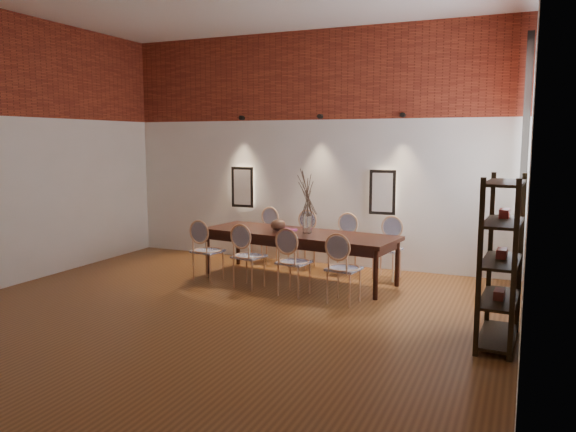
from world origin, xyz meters
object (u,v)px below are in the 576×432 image
at_px(chair_near_c, 294,262).
at_px(chair_far_a, 264,236).
at_px(chair_near_a, 208,251).
at_px(chair_far_c, 342,244).
at_px(dining_table, 298,256).
at_px(shelving_rack, 501,261).
at_px(chair_near_d, 344,268).
at_px(book, 287,230).
at_px(chair_far_b, 302,240).
at_px(chair_near_b, 249,256).
at_px(bowl, 278,225).
at_px(vase, 307,223).
at_px(chair_far_d, 387,249).

bearing_deg(chair_near_c, chair_far_a, 134.78).
distance_m(chair_near_a, chair_far_c, 2.18).
xyz_separation_m(dining_table, chair_near_a, (-1.25, -0.60, 0.09)).
bearing_deg(shelving_rack, chair_near_d, 160.85).
height_order(chair_far_a, book, chair_far_a).
bearing_deg(chair_far_b, chair_far_c, -180.00).
height_order(chair_near_d, book, chair_near_d).
bearing_deg(chair_near_d, book, 149.74).
distance_m(chair_near_b, chair_far_b, 1.55).
xyz_separation_m(chair_near_b, chair_near_d, (1.52, -0.21, 0.00)).
distance_m(chair_near_a, chair_near_d, 2.30).
height_order(chair_near_c, bowl, chair_near_c).
bearing_deg(vase, shelving_rack, -30.74).
xyz_separation_m(chair_far_d, shelving_rack, (1.75, -2.32, 0.43)).
bearing_deg(shelving_rack, bowl, 155.48).
distance_m(chair_near_c, chair_far_b, 1.73).
relative_size(chair_far_d, shelving_rack, 0.52).
distance_m(chair_near_a, chair_far_a, 1.55).
bearing_deg(vase, bowl, 177.79).
distance_m(chair_far_b, chair_far_c, 0.77).
xyz_separation_m(chair_near_c, vase, (-0.12, 0.80, 0.43)).
bearing_deg(chair_near_b, bowl, 86.03).
relative_size(dining_table, chair_far_a, 3.27).
distance_m(chair_far_d, book, 1.58).
xyz_separation_m(chair_far_c, shelving_rack, (2.51, -2.42, 0.43)).
bearing_deg(chair_near_d, chair_near_c, -180.00).
relative_size(chair_near_a, vase, 3.13).
height_order(chair_near_a, chair_near_c, same).
xyz_separation_m(chair_near_d, vase, (-0.88, 0.90, 0.43)).
xyz_separation_m(chair_far_c, chair_far_d, (0.76, -0.11, 0.00)).
height_order(chair_near_b, bowl, chair_near_b).
distance_m(chair_near_b, chair_far_d, 2.18).
bearing_deg(vase, chair_far_c, 65.58).
relative_size(bowl, shelving_rack, 0.13).
height_order(chair_far_d, bowl, chair_far_d).
xyz_separation_m(chair_far_b, vase, (0.43, -0.84, 0.43)).
bearing_deg(chair_near_d, vase, 142.14).
height_order(chair_far_b, vase, vase).
height_order(dining_table, chair_near_a, chair_near_a).
relative_size(bowl, book, 0.92).
height_order(chair_near_a, chair_far_b, same).
bearing_deg(chair_far_a, chair_far_d, -180.00).
xyz_separation_m(chair_far_a, book, (0.83, -0.88, 0.30)).
bearing_deg(chair_far_c, shelving_rack, 144.02).
height_order(bowl, book, bowl).
height_order(vase, bowl, vase).
distance_m(dining_table, shelving_rack, 3.49).
distance_m(chair_far_d, bowl, 1.74).
relative_size(chair_far_b, chair_far_c, 1.00).
height_order(dining_table, chair_far_b, chair_far_b).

